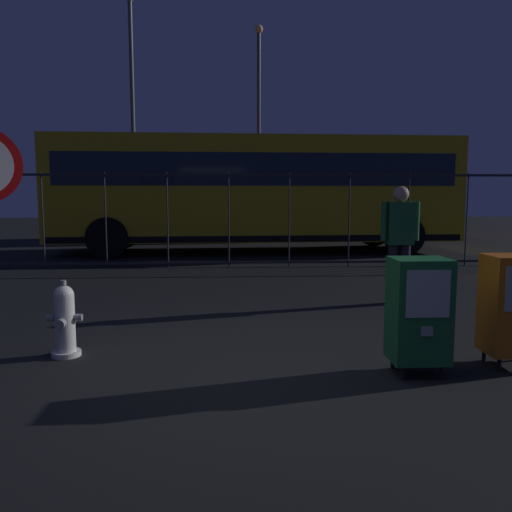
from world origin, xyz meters
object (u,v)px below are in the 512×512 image
object	(u,v)px
fire_hydrant	(65,321)
bus_near	(255,188)
newspaper_box_secondary	(512,304)
pedestrian	(400,238)
newspaper_box_primary	(419,310)
bus_far	(309,189)
street_light_near_left	(259,116)
street_light_far_right	(132,101)

from	to	relation	value
fire_hydrant	bus_near	size ratio (longest dim) A/B	0.07
fire_hydrant	newspaper_box_secondary	distance (m)	4.19
pedestrian	fire_hydrant	bearing A→B (deg)	-150.49
newspaper_box_primary	bus_far	bearing A→B (deg)	85.20
bus_near	newspaper_box_secondary	bearing A→B (deg)	-81.09
pedestrian	bus_near	world-z (taller)	bus_near
newspaper_box_secondary	bus_far	world-z (taller)	bus_far
newspaper_box_primary	newspaper_box_secondary	distance (m)	0.95
newspaper_box_primary	street_light_near_left	world-z (taller)	street_light_near_left
bus_near	street_light_far_right	size ratio (longest dim) A/B	1.30
bus_near	pedestrian	bearing A→B (deg)	-78.02
newspaper_box_secondary	bus_near	size ratio (longest dim) A/B	0.10
fire_hydrant	bus_far	bearing A→B (deg)	72.28
newspaper_box_primary	newspaper_box_secondary	xyz separation A→B (m)	(0.93, 0.18, 0.00)
bus_near	bus_far	distance (m)	5.30
street_light_near_left	fire_hydrant	bearing A→B (deg)	-100.05
street_light_far_right	newspaper_box_primary	bearing A→B (deg)	-70.83
newspaper_box_primary	street_light_far_right	distance (m)	15.40
street_light_near_left	street_light_far_right	size ratio (longest dim) A/B	0.96
bus_far	fire_hydrant	bearing A→B (deg)	-115.13
pedestrian	street_light_near_left	xyz separation A→B (m)	(-1.27, 13.13, 3.53)
bus_near	street_light_near_left	size ratio (longest dim) A/B	1.36
newspaper_box_secondary	pedestrian	world-z (taller)	pedestrian
newspaper_box_primary	street_light_near_left	size ratio (longest dim) A/B	0.13
newspaper_box_primary	bus_near	distance (m)	9.87
newspaper_box_secondary	bus_far	size ratio (longest dim) A/B	0.10
newspaper_box_primary	pedestrian	size ratio (longest dim) A/B	0.61
fire_hydrant	street_light_near_left	world-z (taller)	street_light_near_left
newspaper_box_secondary	bus_far	xyz separation A→B (m)	(0.29, 14.42, 1.14)
newspaper_box_secondary	street_light_far_right	bearing A→B (deg)	112.76
newspaper_box_secondary	bus_far	distance (m)	14.47
bus_near	street_light_near_left	bearing A→B (deg)	83.72
fire_hydrant	pedestrian	world-z (taller)	pedestrian
bus_far	bus_near	bearing A→B (deg)	-121.61
newspaper_box_secondary	pedestrian	bearing A→B (deg)	93.22
newspaper_box_secondary	bus_near	distance (m)	9.83
fire_hydrant	newspaper_box_primary	bearing A→B (deg)	-11.68
fire_hydrant	bus_far	distance (m)	14.69
bus_far	street_light_near_left	distance (m)	3.57
fire_hydrant	bus_near	bearing A→B (deg)	75.94
fire_hydrant	street_light_near_left	distance (m)	16.17
fire_hydrant	bus_far	world-z (taller)	bus_far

